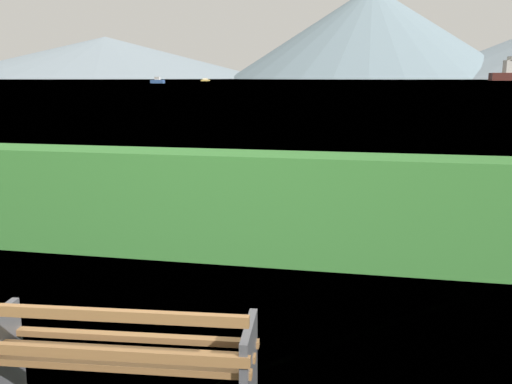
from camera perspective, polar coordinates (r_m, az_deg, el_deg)
water_surface at (r=309.51m, az=11.33°, el=11.09°), size 620.00×620.00×0.00m
park_bench at (r=3.73m, az=-13.89°, el=-16.21°), size 1.76×0.71×0.87m
hedge_row at (r=6.66m, az=-1.73°, el=-1.43°), size 12.13×0.66×1.27m
fishing_boat_near at (r=180.12m, az=-10.01°, el=11.09°), size 4.57×2.14×2.03m
sailboat_mid at (r=266.68m, az=-5.17°, el=11.30°), size 3.73×8.41×1.31m
distant_hills at (r=555.15m, az=23.33°, el=14.59°), size 893.49×428.59×86.76m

